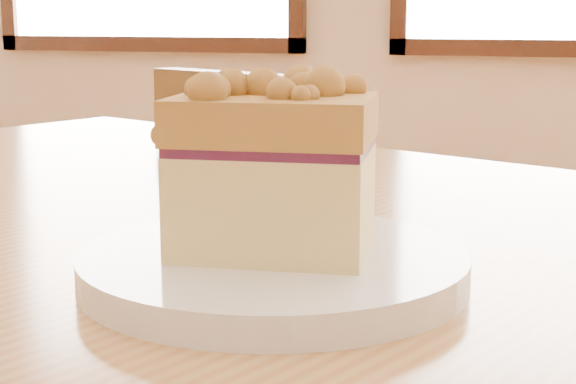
# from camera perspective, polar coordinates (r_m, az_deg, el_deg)

# --- Properties ---
(cafe_table_main) EXTENTS (1.45, 1.23, 0.75)m
(cafe_table_main) POSITION_cam_1_polar(r_m,az_deg,el_deg) (0.77, -6.83, -8.23)
(cafe_table_main) COLOR #BC8949
(cafe_table_main) RESTS_ON ground
(cafe_chair_main) EXTENTS (0.51, 0.51, 0.85)m
(cafe_chair_main) POSITION_cam_1_polar(r_m,az_deg,el_deg) (1.36, 1.64, -9.52)
(cafe_chair_main) COLOR #573A18
(cafe_chair_main) RESTS_ON ground
(plate) EXTENTS (0.24, 0.24, 0.02)m
(plate) POSITION_cam_1_polar(r_m,az_deg,el_deg) (0.55, -0.94, -4.92)
(plate) COLOR white
(plate) RESTS_ON cafe_table_main
(cake_slice) EXTENTS (0.13, 0.10, 0.11)m
(cake_slice) POSITION_cam_1_polar(r_m,az_deg,el_deg) (0.53, -0.95, 1.85)
(cake_slice) COLOR #EACC84
(cake_slice) RESTS_ON plate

